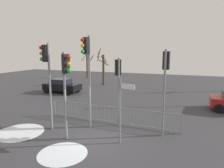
# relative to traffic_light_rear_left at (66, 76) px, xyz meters

# --- Properties ---
(ground_plane) EXTENTS (60.00, 60.00, 0.00)m
(ground_plane) POSITION_rel_traffic_light_rear_left_xyz_m (1.17, 0.36, -3.15)
(ground_plane) COLOR #38383D
(traffic_light_rear_left) EXTENTS (0.54, 0.39, 4.29)m
(traffic_light_rear_left) POSITION_rel_traffic_light_rear_left_xyz_m (0.00, 0.00, 0.00)
(traffic_light_rear_left) COLOR slate
(traffic_light_rear_left) RESTS_ON ground
(traffic_light_foreground_right) EXTENTS (0.40, 0.53, 5.15)m
(traffic_light_foreground_right) POSITION_rel_traffic_light_rear_left_xyz_m (0.25, 1.69, 0.61)
(traffic_light_foreground_right) COLOR slate
(traffic_light_foreground_right) RESTS_ON ground
(traffic_light_foreground_left) EXTENTS (0.35, 0.57, 4.42)m
(traffic_light_foreground_left) POSITION_rel_traffic_light_rear_left_xyz_m (4.35, 2.19, 0.09)
(traffic_light_foreground_left) COLOR slate
(traffic_light_foreground_left) RESTS_ON ground
(traffic_light_rear_right) EXTENTS (0.57, 0.34, 4.76)m
(traffic_light_rear_right) POSITION_rel_traffic_light_rear_left_xyz_m (-1.71, 0.79, 0.33)
(traffic_light_rear_right) COLOR slate
(traffic_light_rear_right) RESTS_ON ground
(traffic_light_mid_left) EXTENTS (0.44, 0.49, 3.96)m
(traffic_light_mid_left) POSITION_rel_traffic_light_rear_left_xyz_m (1.66, 2.73, -0.25)
(traffic_light_mid_left) COLOR slate
(traffic_light_mid_left) RESTS_ON ground
(direction_sign_post) EXTENTS (0.77, 0.24, 3.13)m
(direction_sign_post) POSITION_rel_traffic_light_rear_left_xyz_m (2.58, 0.49, -1.40)
(direction_sign_post) COLOR slate
(direction_sign_post) RESTS_ON ground
(pedestrian_guard_railing) EXTENTS (8.23, 0.35, 1.07)m
(pedestrian_guard_railing) POSITION_rel_traffic_light_rear_left_xyz_m (1.16, 2.74, -2.59)
(pedestrian_guard_railing) COLOR slate
(pedestrian_guard_railing) RESTS_ON ground
(car_black_mid) EXTENTS (3.83, 1.98, 1.47)m
(car_black_mid) POSITION_rel_traffic_light_rear_left_xyz_m (-6.80, 9.42, -2.38)
(car_black_mid) COLOR black
(car_black_mid) RESTS_ON ground
(bare_tree_left) EXTENTS (1.75, 1.48, 4.71)m
(bare_tree_left) POSITION_rel_traffic_light_rear_left_xyz_m (-4.65, 15.45, -0.92)
(bare_tree_left) COLOR #473828
(bare_tree_left) RESTS_ON ground
(bare_tree_right) EXTENTS (2.04, 1.95, 5.04)m
(bare_tree_right) POSITION_rel_traffic_light_rear_left_xyz_m (-9.75, 20.95, -0.80)
(bare_tree_right) COLOR #473828
(bare_tree_right) RESTS_ON ground
(snow_patch_kerb) EXTENTS (2.11, 2.11, 0.01)m
(snow_patch_kerb) POSITION_rel_traffic_light_rear_left_xyz_m (0.56, -1.31, -3.14)
(snow_patch_kerb) COLOR silver
(snow_patch_kerb) RESTS_ON ground
(snow_patch_island) EXTENTS (2.51, 2.51, 0.01)m
(snow_patch_island) POSITION_rel_traffic_light_rear_left_xyz_m (-2.92, -0.18, -3.14)
(snow_patch_island) COLOR silver
(snow_patch_island) RESTS_ON ground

